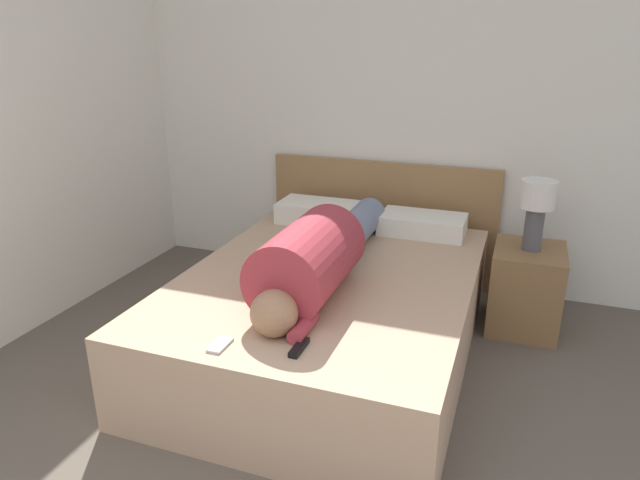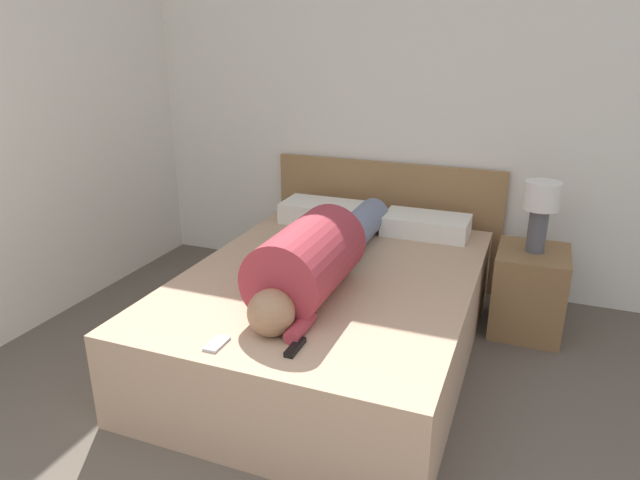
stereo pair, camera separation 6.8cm
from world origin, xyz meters
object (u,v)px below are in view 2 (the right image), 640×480
(bed, at_px, (330,313))
(pillow_near_headboard, at_px, (325,212))
(pillow_second, at_px, (426,225))
(tv_remote, at_px, (295,347))
(table_lamp, at_px, (541,207))
(cell_phone, at_px, (217,344))
(person_lying, at_px, (318,256))
(nightstand, at_px, (529,291))

(bed, xyz_separation_m, pillow_near_headboard, (-0.36, 0.84, 0.32))
(pillow_second, height_order, tv_remote, pillow_second)
(table_lamp, bearing_deg, pillow_near_headboard, 173.92)
(pillow_second, xyz_separation_m, cell_phone, (-0.54, -1.74, -0.06))
(tv_remote, bearing_deg, person_lying, 103.04)
(person_lying, relative_size, pillow_second, 3.06)
(nightstand, distance_m, table_lamp, 0.54)
(pillow_second, relative_size, tv_remote, 3.68)
(bed, xyz_separation_m, tv_remote, (0.14, -0.81, 0.26))
(person_lying, height_order, tv_remote, person_lying)
(nightstand, bearing_deg, pillow_second, 167.68)
(bed, height_order, person_lying, person_lying)
(pillow_near_headboard, bearing_deg, cell_phone, -84.26)
(nightstand, distance_m, pillow_second, 0.76)
(pillow_second, bearing_deg, person_lying, -109.63)
(pillow_near_headboard, relative_size, pillow_second, 1.05)
(bed, bearing_deg, person_lying, -91.31)
(table_lamp, distance_m, cell_phone, 2.03)
(bed, xyz_separation_m, cell_phone, (-0.18, -0.90, 0.25))
(pillow_second, distance_m, cell_phone, 1.82)
(table_lamp, height_order, tv_remote, table_lamp)
(bed, xyz_separation_m, nightstand, (1.04, 0.69, 0.01))
(nightstand, bearing_deg, bed, -146.26)
(table_lamp, relative_size, pillow_near_headboard, 0.73)
(person_lying, distance_m, pillow_near_headboard, 1.08)
(nightstand, xyz_separation_m, tv_remote, (-0.90, -1.51, 0.24))
(nightstand, bearing_deg, pillow_near_headboard, 173.92)
(nightstand, xyz_separation_m, person_lying, (-1.04, -0.86, 0.40))
(table_lamp, bearing_deg, person_lying, -140.37)
(table_lamp, distance_m, tv_remote, 1.78)
(table_lamp, distance_m, person_lying, 1.36)
(tv_remote, bearing_deg, cell_phone, -165.22)
(pillow_second, bearing_deg, bed, -112.97)
(nightstand, distance_m, person_lying, 1.41)
(table_lamp, relative_size, tv_remote, 2.83)
(bed, height_order, pillow_second, pillow_second)
(nightstand, relative_size, pillow_near_headboard, 0.89)
(nightstand, height_order, tv_remote, nightstand)
(nightstand, relative_size, cell_phone, 4.00)
(nightstand, bearing_deg, table_lamp, 90.00)
(pillow_second, xyz_separation_m, tv_remote, (-0.21, -1.65, -0.05))
(cell_phone, bearing_deg, nightstand, 52.46)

